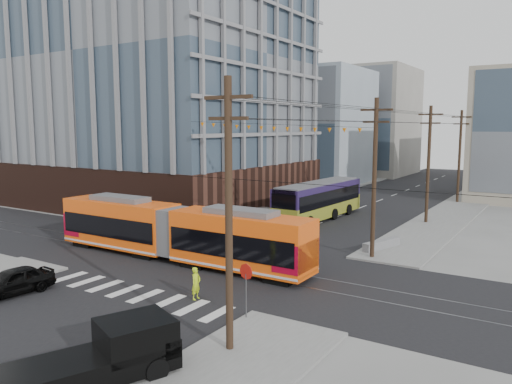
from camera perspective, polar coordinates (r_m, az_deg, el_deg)
ground at (r=30.70m, az=-9.58°, el=-9.84°), size 160.00×160.00×0.00m
office_building at (r=61.36m, az=-10.87°, el=12.24°), size 30.00×25.00×28.60m
bg_bldg_nw_near at (r=82.34m, az=5.93°, el=7.40°), size 18.00×16.00×18.00m
bg_bldg_nw_far at (r=99.59m, az=12.69°, el=7.84°), size 16.00×18.00×20.00m
utility_pole_near at (r=19.63m, az=-3.12°, el=-3.06°), size 0.30×0.30×11.00m
utility_pole_far at (r=78.59m, az=24.19°, el=4.22°), size 0.30×0.30×11.00m
streetcar at (r=34.52m, az=-9.16°, el=-4.55°), size 20.16×2.88×3.88m
city_bus at (r=49.51m, az=7.21°, el=-0.93°), size 3.47×13.41×3.77m
pickup_truck at (r=19.27m, az=-18.54°, el=-17.61°), size 4.40×6.49×2.08m
black_sedan at (r=30.50m, az=-26.06°, el=-9.17°), size 2.19×4.53×1.49m
parked_car_silver at (r=44.54m, az=-2.27°, el=-3.20°), size 3.63×5.29×1.65m
parked_car_white at (r=48.52m, az=1.26°, el=-2.51°), size 3.37×4.93×1.33m
parked_car_grey at (r=54.06m, az=3.86°, el=-1.56°), size 2.18×4.36×1.19m
pedestrian at (r=26.94m, az=-6.87°, el=-10.33°), size 0.44×0.65×1.74m
stop_sign at (r=23.89m, az=-1.14°, el=-11.57°), size 0.90×0.90×2.58m
jersey_barrier at (r=38.18m, az=14.16°, el=-5.92°), size 1.98×3.93×0.77m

